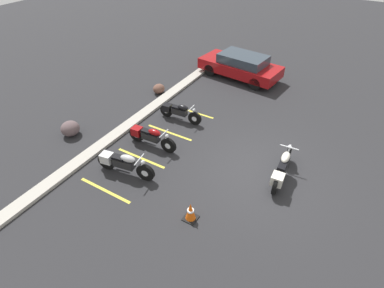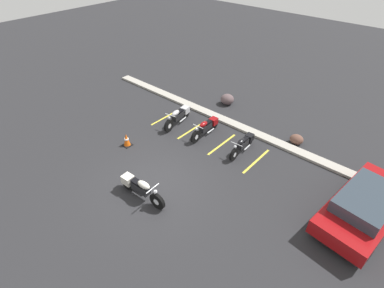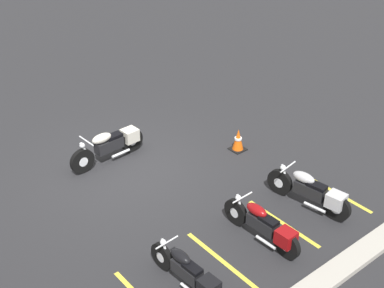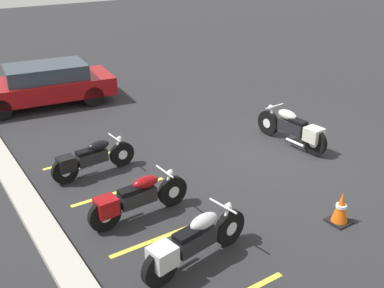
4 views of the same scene
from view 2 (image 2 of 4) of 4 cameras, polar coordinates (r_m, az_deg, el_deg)
The scene contains 14 objects.
ground at distance 12.02m, azimuth -7.36°, elevation -7.98°, with size 60.00×60.00×0.00m, color #262628.
motorcycle_cream_featured at distance 11.38m, azimuth -9.98°, elevation -8.15°, with size 2.24×0.63×0.88m.
parked_bike_0 at distance 15.35m, azimuth -2.57°, elevation 5.41°, with size 0.71×2.16×0.85m.
parked_bike_1 at distance 14.50m, azimuth 2.76°, elevation 3.28°, with size 0.59×2.09×0.82m.
parked_bike_2 at distance 13.59m, azimuth 9.76°, elevation 0.06°, with size 0.55×1.97×0.78m.
car_red at distance 11.86m, azimuth 30.15°, elevation -10.15°, with size 2.29×4.48×1.29m.
concrete_curb at distance 15.46m, azimuth 8.50°, elevation 3.55°, with size 18.00×0.50×0.12m, color #A8A399.
landscape_rock_0 at distance 14.81m, azimuth 19.29°, elevation 0.84°, with size 0.63×0.56×0.46m, color brown.
landscape_rock_1 at distance 17.33m, azimuth 6.72°, elevation 8.45°, with size 0.75×0.72×0.59m, color #584748.
traffic_cone at distance 14.14m, azimuth -12.35°, elevation 0.76°, with size 0.40×0.40×0.64m.
stall_line_0 at distance 16.16m, azimuth -5.02°, elevation 5.16°, with size 0.10×2.10×0.00m, color gold.
stall_line_1 at distance 15.06m, azimuth -0.00°, elevation 2.74°, with size 0.10×2.10×0.00m, color gold.
stall_line_2 at distance 14.12m, azimuth 5.71°, elevation -0.05°, with size 0.10×2.10×0.00m, color gold.
stall_line_3 at distance 13.37m, azimuth 12.16°, elevation -3.19°, with size 0.10×2.10×0.00m, color gold.
Camera 2 is at (6.76, -5.39, 8.35)m, focal length 28.00 mm.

